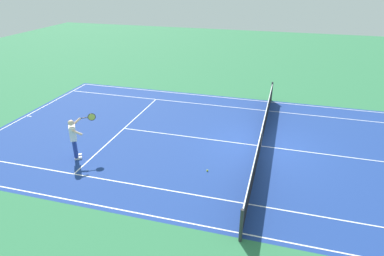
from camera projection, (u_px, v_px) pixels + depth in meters
The scene contains 6 objects.
ground_plane at pixel (261, 146), 14.48m from camera, with size 60.00×60.00×0.00m, color #2D7247.
court_slab at pixel (261, 146), 14.48m from camera, with size 24.20×11.40×0.00m, color navy.
court_line_markings at pixel (261, 146), 14.48m from camera, with size 23.85×11.05×0.01m.
tennis_net at pixel (262, 136), 14.27m from camera, with size 0.10×11.70×1.08m.
tennis_player_near at pixel (74, 137), 13.19m from camera, with size 0.80×1.04×1.70m.
tennis_ball at pixel (207, 171), 12.65m from camera, with size 0.07×0.07×0.07m, color #CCE01E.
Camera 1 is at (-0.70, 13.10, 6.84)m, focal length 31.80 mm.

